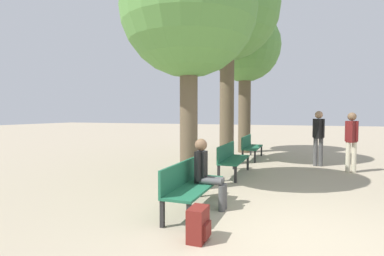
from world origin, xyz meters
name	(u,v)px	position (x,y,z in m)	size (l,w,h in m)	color
ground_plane	(290,239)	(0.00, 0.00, 0.00)	(80.00, 80.00, 0.00)	tan
bench_row_0	(190,182)	(-1.67, 0.64, 0.49)	(0.51, 1.82, 0.84)	#1E6042
bench_row_1	(231,157)	(-1.67, 3.80, 0.49)	(0.51, 1.82, 0.84)	#1E6042
bench_row_2	(250,145)	(-1.67, 6.95, 0.49)	(0.51, 1.82, 0.84)	#1E6042
tree_row_0	(189,10)	(-2.21, 1.98, 3.89)	(2.95, 2.95, 5.41)	brown
tree_row_1	(227,10)	(-2.21, 5.50, 5.01)	(3.36, 3.36, 6.76)	brown
tree_row_2	(245,49)	(-2.21, 8.70, 4.42)	(2.98, 2.98, 6.01)	brown
person_seated	(207,171)	(-1.44, 0.86, 0.66)	(0.57, 0.32, 1.23)	#4C4C4C
backpack	(199,224)	(-1.13, -0.48, 0.22)	(0.25, 0.35, 0.45)	maroon
pedestrian_near	(351,138)	(1.44, 5.32, 0.97)	(0.34, 0.30, 1.70)	beige
pedestrian_mid	(318,135)	(0.61, 6.11, 1.00)	(0.35, 0.31, 1.75)	#4C4C4C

